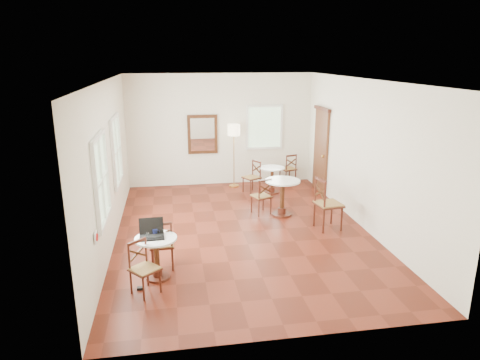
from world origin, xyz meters
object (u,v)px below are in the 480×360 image
at_px(water_glass, 147,236).
at_px(chair_near_a, 162,244).
at_px(cafe_table_mid, 282,194).
at_px(chair_mid_a, 262,196).
at_px(power_adapter, 141,288).
at_px(floor_lamp, 234,134).
at_px(chair_back_a, 288,169).
at_px(chair_back_b, 252,177).
at_px(cafe_table_near, 157,253).
at_px(chair_near_b, 144,268).
at_px(chair_mid_b, 327,204).
at_px(navy_mug, 155,232).
at_px(cafe_table_back, 272,177).
at_px(mouse, 158,237).
at_px(laptop, 152,232).

bearing_deg(water_glass, chair_near_a, 62.58).
bearing_deg(chair_near_a, cafe_table_mid, -142.59).
bearing_deg(chair_mid_a, power_adapter, 28.85).
bearing_deg(floor_lamp, power_adapter, -113.36).
distance_m(cafe_table_mid, chair_back_a, 2.58).
height_order(chair_back_b, power_adapter, chair_back_b).
distance_m(cafe_table_mid, floor_lamp, 2.65).
height_order(cafe_table_near, chair_near_a, chair_near_a).
bearing_deg(chair_near_b, chair_near_a, 31.82).
xyz_separation_m(chair_near_b, power_adapter, (-0.08, 0.09, -0.38)).
xyz_separation_m(cafe_table_mid, chair_back_b, (-0.33, 1.77, -0.09)).
bearing_deg(chair_mid_a, chair_mid_b, 116.06).
bearing_deg(power_adapter, navy_mug, 60.79).
bearing_deg(water_glass, cafe_table_back, 54.25).
relative_size(chair_mid_b, navy_mug, 9.45).
height_order(cafe_table_back, chair_mid_b, chair_mid_b).
distance_m(chair_mid_b, navy_mug, 3.68).
relative_size(chair_near_b, chair_back_a, 0.97).
height_order(chair_near_a, mouse, chair_near_a).
height_order(cafe_table_mid, chair_mid_b, chair_mid_b).
relative_size(cafe_table_near, mouse, 6.42).
distance_m(cafe_table_mid, power_adapter, 4.06).
height_order(chair_near_b, chair_mid_b, chair_mid_b).
height_order(chair_back_a, laptop, laptop).
bearing_deg(chair_back_b, chair_mid_a, -31.37).
distance_m(chair_mid_a, chair_mid_b, 1.56).
bearing_deg(laptop, cafe_table_mid, 37.95).
xyz_separation_m(cafe_table_near, chair_mid_b, (3.39, 1.54, 0.11)).
distance_m(chair_near_a, chair_back_a, 5.68).
distance_m(cafe_table_near, power_adapter, 0.58).
bearing_deg(floor_lamp, cafe_table_near, -112.17).
xyz_separation_m(mouse, water_glass, (-0.17, -0.00, 0.03)).
height_order(chair_mid_b, navy_mug, chair_mid_b).
xyz_separation_m(chair_mid_a, floor_lamp, (-0.29, 2.21, 1.02)).
height_order(cafe_table_near, floor_lamp, floor_lamp).
height_order(chair_near_b, laptop, laptop).
height_order(chair_mid_b, water_glass, chair_mid_b).
relative_size(cafe_table_mid, laptop, 2.06).
xyz_separation_m(chair_near_a, power_adapter, (-0.33, -0.67, -0.41)).
xyz_separation_m(chair_back_b, mouse, (-2.31, -4.24, 0.31)).
distance_m(laptop, power_adapter, 0.86).
bearing_deg(chair_mid_b, chair_near_a, 101.58).
height_order(cafe_table_near, power_adapter, cafe_table_near).
xyz_separation_m(chair_mid_a, laptop, (-2.32, -2.54, 0.35)).
distance_m(laptop, navy_mug, 0.08).
bearing_deg(power_adapter, cafe_table_near, 51.32).
bearing_deg(water_glass, mouse, 0.65).
distance_m(chair_back_a, mouse, 6.02).
relative_size(cafe_table_mid, power_adapter, 7.88).
distance_m(cafe_table_mid, mouse, 3.63).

